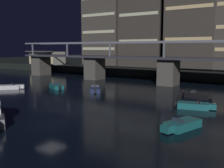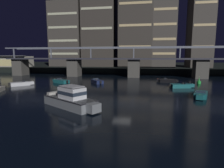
# 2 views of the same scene
# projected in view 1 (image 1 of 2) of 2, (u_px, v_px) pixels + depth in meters

# --- Properties ---
(ground_plane) EXTENTS (400.00, 400.00, 0.00)m
(ground_plane) POSITION_uv_depth(u_px,v_px,m) (51.00, 125.00, 26.81)
(ground_plane) COLOR black
(far_riverbank) EXTENTS (240.00, 80.00, 2.20)m
(far_riverbank) POSITION_uv_depth(u_px,v_px,m) (214.00, 66.00, 95.34)
(far_riverbank) COLOR black
(far_riverbank) RESTS_ON ground
(river_bridge) EXTENTS (84.85, 6.40, 9.38)m
(river_bridge) POSITION_uv_depth(u_px,v_px,m) (169.00, 66.00, 54.91)
(river_bridge) COLOR #4C4944
(river_bridge) RESTS_ON ground
(tower_west_low) EXTENTS (13.91, 10.64, 28.03)m
(tower_west_low) POSITION_uv_depth(u_px,v_px,m) (107.00, 24.00, 88.38)
(tower_west_low) COLOR #423D38
(tower_west_low) RESTS_ON far_riverbank
(tower_west_tall) EXTENTS (13.87, 13.77, 39.69)m
(tower_west_tall) POSITION_uv_depth(u_px,v_px,m) (148.00, 3.00, 80.79)
(tower_west_tall) COLOR #38332D
(tower_west_tall) RESTS_ON far_riverbank
(waterfront_pavilion) EXTENTS (12.40, 7.40, 4.70)m
(waterfront_pavilion) POSITION_uv_depth(u_px,v_px,m) (47.00, 58.00, 91.28)
(waterfront_pavilion) COLOR #B2AD9E
(waterfront_pavilion) RESTS_ON far_riverbank
(speedboat_near_center) EXTENTS (5.20, 2.69, 1.16)m
(speedboat_near_center) POSITION_uv_depth(u_px,v_px,m) (195.00, 106.00, 33.79)
(speedboat_near_center) COLOR #196066
(speedboat_near_center) RESTS_ON ground
(speedboat_mid_center) EXTENTS (4.91, 3.47, 1.16)m
(speedboat_mid_center) POSITION_uv_depth(u_px,v_px,m) (56.00, 86.00, 50.76)
(speedboat_mid_center) COLOR #196066
(speedboat_mid_center) RESTS_ON ground
(speedboat_mid_right) EXTENTS (4.38, 4.40, 1.16)m
(speedboat_mid_right) POSITION_uv_depth(u_px,v_px,m) (10.00, 87.00, 50.02)
(speedboat_mid_right) COLOR silver
(speedboat_mid_right) RESTS_ON ground
(speedboat_far_left) EXTENTS (3.00, 5.12, 1.16)m
(speedboat_far_left) POSITION_uv_depth(u_px,v_px,m) (182.00, 125.00, 25.41)
(speedboat_far_left) COLOR #196066
(speedboat_far_left) RESTS_ON ground
(speedboat_far_center) EXTENTS (3.95, 4.72, 1.16)m
(speedboat_far_center) POSITION_uv_depth(u_px,v_px,m) (95.00, 89.00, 47.06)
(speedboat_far_center) COLOR #19234C
(speedboat_far_center) RESTS_ON ground
(speedboat_far_right) EXTENTS (5.20, 2.70, 1.16)m
(speedboat_far_right) POSITION_uv_depth(u_px,v_px,m) (197.00, 95.00, 41.23)
(speedboat_far_right) COLOR black
(speedboat_far_right) RESTS_ON ground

